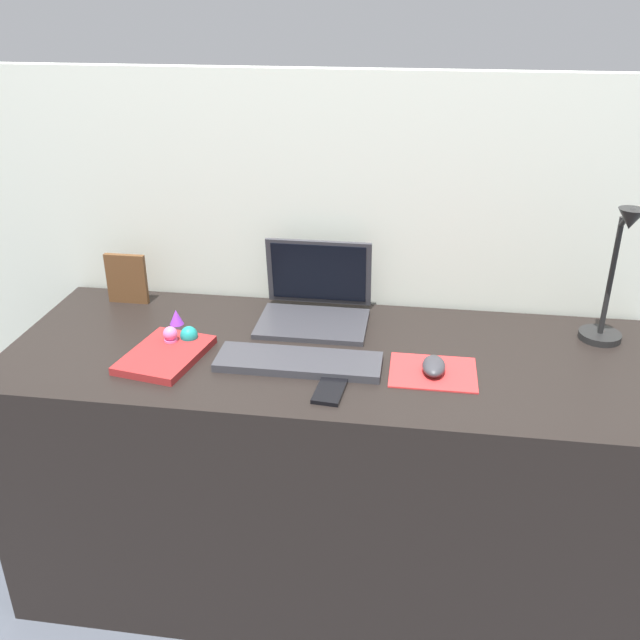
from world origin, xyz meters
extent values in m
plane|color=#474C56|center=(0.00, 0.00, 0.00)|extent=(6.00, 6.00, 0.00)
cube|color=beige|center=(0.00, 0.35, 0.70)|extent=(2.88, 0.05, 1.40)
cube|color=black|center=(0.00, 0.00, 0.37)|extent=(1.68, 0.63, 0.74)
cube|color=#333338|center=(-0.07, 0.15, 0.75)|extent=(0.30, 0.21, 0.01)
cube|color=#333338|center=(-0.07, 0.27, 0.85)|extent=(0.30, 0.04, 0.20)
cube|color=black|center=(-0.07, 0.26, 0.85)|extent=(0.27, 0.03, 0.17)
cube|color=#333338|center=(-0.07, -0.08, 0.75)|extent=(0.41, 0.13, 0.02)
cube|color=red|center=(0.26, -0.07, 0.74)|extent=(0.21, 0.17, 0.00)
ellipsoid|color=#333338|center=(0.26, -0.07, 0.76)|extent=(0.06, 0.10, 0.03)
cube|color=black|center=(0.02, -0.19, 0.74)|extent=(0.08, 0.13, 0.01)
cylinder|color=black|center=(0.70, 0.18, 0.75)|extent=(0.11, 0.11, 0.02)
cylinder|color=black|center=(0.70, 0.18, 0.92)|extent=(0.01, 0.01, 0.32)
cylinder|color=black|center=(0.70, 0.15, 1.08)|extent=(0.01, 0.08, 0.08)
cone|color=black|center=(0.70, 0.11, 1.09)|extent=(0.06, 0.06, 0.05)
cube|color=maroon|center=(-0.41, -0.09, 0.75)|extent=(0.21, 0.27, 0.02)
cube|color=brown|center=(-0.64, 0.23, 0.81)|extent=(0.12, 0.02, 0.15)
ellipsoid|color=teal|center=(-0.37, -0.01, 0.77)|extent=(0.05, 0.05, 0.05)
cylinder|color=pink|center=(-0.41, -0.04, 0.75)|extent=(0.03, 0.03, 0.03)
sphere|color=pink|center=(-0.41, -0.04, 0.78)|extent=(0.04, 0.04, 0.04)
cone|color=purple|center=(-0.45, 0.10, 0.76)|extent=(0.04, 0.04, 0.04)
camera|label=1|loc=(0.20, -1.58, 1.59)|focal=39.33mm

